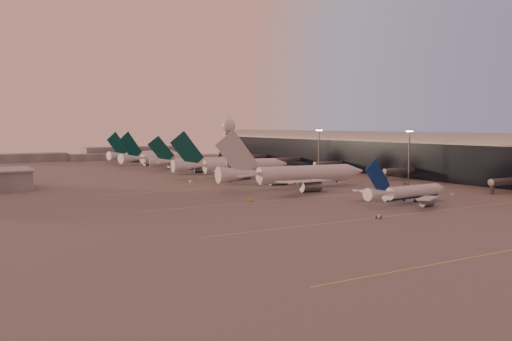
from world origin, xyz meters
TOP-DOWN VIEW (x-y plane):
  - ground at (0.00, 0.00)m, footprint 700.00×700.00m
  - taxiway_markings at (30.00, 56.00)m, footprint 180.00×185.25m
  - terminal at (107.88, 110.09)m, footprint 57.00×362.00m
  - radar_tower at (5.00, 120.00)m, footprint 6.40×6.40m
  - mast_b at (55.00, 55.00)m, footprint 3.60×0.56m
  - mast_c at (50.00, 110.00)m, footprint 3.60×0.56m
  - mast_d at (48.00, 200.00)m, footprint 3.60×0.56m
  - distant_horizon at (2.62, 325.14)m, footprint 165.00×37.50m
  - narrowbody_mid at (24.78, 25.84)m, footprint 40.81×32.47m
  - widebody_white at (17.42, 82.81)m, footprint 70.92×56.64m
  - greentail_a at (17.99, 140.41)m, footprint 65.63×52.91m
  - greentail_b at (17.75, 182.87)m, footprint 55.46×44.18m
  - greentail_c at (11.02, 226.22)m, footprint 60.70×48.23m
  - greentail_d at (13.50, 264.11)m, footprint 59.30×47.13m
  - gsv_tug_mid at (-4.55, 8.60)m, footprint 3.89×3.93m
  - gsv_truck_b at (53.77, 31.38)m, footprint 5.73×4.02m
  - gsv_truck_c at (-19.16, 57.11)m, footprint 5.38×4.76m
  - gsv_catering_b at (66.89, 68.54)m, footprint 6.03×3.77m
  - gsv_tug_far at (19.57, 97.21)m, footprint 3.37×3.79m
  - gsv_truck_d at (-12.49, 125.18)m, footprint 2.28×5.82m
  - gsv_tug_hangar at (56.85, 148.65)m, footprint 3.97×3.09m

SIDE VIEW (x-z plane):
  - ground at x=0.00m, z-range 0.00..0.00m
  - taxiway_markings at x=30.00m, z-range 0.00..0.02m
  - gsv_tug_far at x=19.57m, z-range 0.01..0.94m
  - gsv_tug_mid at x=-4.55m, z-range 0.01..1.00m
  - gsv_tug_hangar at x=56.85m, z-range 0.01..1.01m
  - gsv_truck_c at x=-19.16m, z-range 0.02..2.17m
  - gsv_truck_b at x=53.77m, z-range 0.02..2.21m
  - gsv_truck_d at x=-12.49m, z-range 0.02..2.36m
  - gsv_catering_b at x=66.89m, z-range 0.00..4.59m
  - narrowbody_mid at x=24.78m, z-range -4.74..11.20m
  - greentail_b at x=17.75m, z-range -6.68..13.98m
  - distant_horizon at x=2.62m, z-range -0.61..8.39m
  - greentail_d at x=13.50m, z-range -7.21..15.09m
  - greentail_c at x=11.02m, z-range -7.39..15.47m
  - greentail_a at x=17.99m, z-range -7.70..16.12m
  - widebody_white at x=17.42m, z-range -8.15..16.79m
  - terminal at x=107.88m, z-range -1.00..22.04m
  - mast_b at x=55.00m, z-range 1.24..26.24m
  - mast_c at x=50.00m, z-range 1.24..26.24m
  - mast_d at x=48.00m, z-range 1.24..26.24m
  - radar_tower at x=5.00m, z-range 5.40..36.50m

